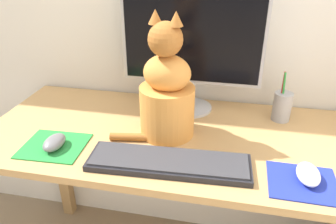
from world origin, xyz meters
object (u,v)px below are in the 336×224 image
object	(u,v)px
computer_mouse_left	(54,142)
cat	(167,92)
keyboard	(169,162)
monitor	(192,47)
computer_mouse_right	(308,174)
pen_cup	(282,106)

from	to	relation	value
computer_mouse_left	cat	size ratio (longest dim) A/B	0.24
keyboard	computer_mouse_left	xyz separation A→B (m)	(-0.37, 0.01, 0.01)
keyboard	cat	world-z (taller)	cat
monitor	computer_mouse_right	world-z (taller)	monitor
computer_mouse_left	cat	xyz separation A→B (m)	(0.33, 0.17, 0.13)
monitor	cat	size ratio (longest dim) A/B	1.25
monitor	computer_mouse_right	distance (m)	0.57
monitor	cat	xyz separation A→B (m)	(-0.05, -0.20, -0.09)
keyboard	pen_cup	bearing A→B (deg)	43.10
computer_mouse_left	pen_cup	distance (m)	0.79
keyboard	cat	xyz separation A→B (m)	(-0.04, 0.18, 0.14)
monitor	keyboard	distance (m)	0.45
computer_mouse_left	pen_cup	size ratio (longest dim) A/B	0.53
monitor	computer_mouse_left	xyz separation A→B (m)	(-0.38, -0.36, -0.22)
monitor	pen_cup	world-z (taller)	monitor
computer_mouse_left	cat	distance (m)	0.39
computer_mouse_right	keyboard	bearing A→B (deg)	-178.45
computer_mouse_right	cat	size ratio (longest dim) A/B	0.25
computer_mouse_left	keyboard	bearing A→B (deg)	-2.02
monitor	cat	world-z (taller)	monitor
computer_mouse_left	pen_cup	bearing A→B (deg)	25.74
computer_mouse_right	monitor	bearing A→B (deg)	135.86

